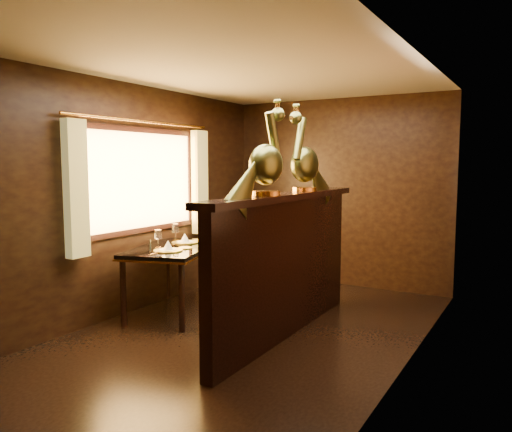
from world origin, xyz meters
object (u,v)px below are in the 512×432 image
at_px(chair_left, 244,265).
at_px(peacock_right, 305,149).
at_px(dining_table, 173,253).
at_px(peacock_left, 266,146).
at_px(chair_right, 256,260).

distance_m(chair_left, peacock_right, 1.30).
distance_m(dining_table, chair_left, 0.94).
relative_size(dining_table, peacock_left, 1.68).
distance_m(chair_right, peacock_right, 1.22).
bearing_deg(peacock_right, peacock_left, -90.00).
distance_m(chair_left, chair_right, 0.19).
xyz_separation_m(chair_left, peacock_left, (0.44, -0.36, 1.15)).
relative_size(chair_left, chair_right, 0.97).
height_order(chair_left, peacock_right, peacock_right).
distance_m(peacock_left, peacock_right, 0.79).
distance_m(dining_table, peacock_right, 1.82).
relative_size(peacock_left, peacock_right, 1.00).
bearing_deg(peacock_left, dining_table, 163.75).
xyz_separation_m(chair_left, chair_right, (0.02, 0.19, 0.02)).
distance_m(chair_right, peacock_left, 1.32).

